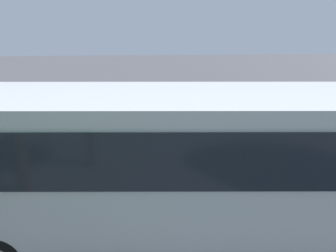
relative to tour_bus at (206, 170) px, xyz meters
name	(u,v)px	position (x,y,z in m)	size (l,w,h in m)	color
ground_plane	(211,148)	(-1.29, -5.07, -1.65)	(80.00, 80.00, 0.00)	#424247
tour_bus	(206,170)	(0.00, 0.00, 0.00)	(11.13, 3.28, 3.25)	#B7BABF
spectator_far_left	(259,139)	(-2.35, -3.16, -0.60)	(0.57, 0.31, 1.76)	#473823
spectator_left	(220,141)	(-1.11, -3.16, -0.64)	(0.57, 0.38, 1.70)	#473823
spectator_centre	(186,142)	(0.00, -3.12, -0.59)	(0.57, 0.33, 1.76)	black
spectator_right	(145,143)	(1.26, -3.18, -0.64)	(0.57, 0.33, 1.68)	black
spectator_far_right	(106,143)	(2.46, -3.19, -0.60)	(0.58, 0.34, 1.75)	#473823
parked_motorcycle_silver	(85,171)	(3.00, -2.44, -1.16)	(2.05, 0.58, 0.99)	black
stunt_motorcycle	(128,122)	(1.96, -6.63, -1.03)	(2.05, 0.65, 1.23)	black
traffic_cone	(203,134)	(-1.08, -5.81, -1.34)	(0.34, 0.34, 0.63)	orange
bay_line_a	(328,142)	(-6.15, -5.33, -1.64)	(0.21, 4.37, 0.01)	white
bay_line_b	(262,144)	(-3.39, -5.33, -1.64)	(0.22, 4.71, 0.01)	white
bay_line_c	(194,146)	(-0.64, -5.33, -1.64)	(0.21, 4.55, 0.01)	white
bay_line_d	(123,148)	(2.12, -5.33, -1.64)	(0.21, 4.53, 0.01)	white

